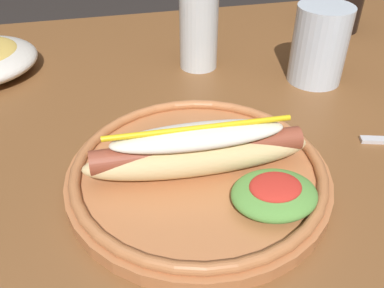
# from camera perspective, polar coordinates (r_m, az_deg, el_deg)

# --- Properties ---
(dining_table) EXTENTS (1.26, 0.86, 0.74)m
(dining_table) POSITION_cam_1_polar(r_m,az_deg,el_deg) (0.64, 3.12, -3.44)
(dining_table) COLOR brown
(dining_table) RESTS_ON ground_plane
(hot_dog_plate) EXTENTS (0.29, 0.29, 0.08)m
(hot_dog_plate) POSITION_cam_1_polar(r_m,az_deg,el_deg) (0.45, 1.39, -3.37)
(hot_dog_plate) COLOR #B77042
(hot_dog_plate) RESTS_ON dining_table
(soda_cup) EXTENTS (0.09, 0.09, 0.10)m
(soda_cup) POSITION_cam_1_polar(r_m,az_deg,el_deg) (0.89, 19.69, 17.94)
(soda_cup) COLOR black
(soda_cup) RESTS_ON dining_table
(water_cup) EXTENTS (0.08, 0.08, 0.12)m
(water_cup) POSITION_cam_1_polar(r_m,az_deg,el_deg) (0.67, 17.24, 12.99)
(water_cup) COLOR silver
(water_cup) RESTS_ON dining_table
(glass_bottle) EXTENTS (0.06, 0.06, 0.23)m
(glass_bottle) POSITION_cam_1_polar(r_m,az_deg,el_deg) (0.67, 0.95, 17.28)
(glass_bottle) COLOR silver
(glass_bottle) RESTS_ON dining_table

